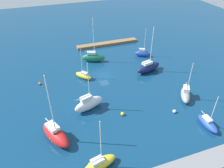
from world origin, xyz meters
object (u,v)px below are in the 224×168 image
(sailboat_green_far_north, at_px, (93,57))
(sailboat_navy_inner_mooring, at_px, (148,67))
(pier_dock, at_px, (107,44))
(sailboat_blue_far_south, at_px, (143,53))
(sailboat_gray_east_end, at_px, (185,94))
(mooring_buoy_yellow, at_px, (122,114))
(sailboat_yellow_mid_basin, at_px, (84,75))
(sailboat_blue_lone_north, at_px, (208,123))
(mooring_buoy_white, at_px, (174,111))
(sailboat_white_center_basin, at_px, (89,103))
(mooring_buoy_orange, at_px, (40,83))
(sailboat_red_along_channel, at_px, (55,134))
(sailboat_yellow_west_end, at_px, (100,163))

(sailboat_green_far_north, bearing_deg, sailboat_navy_inner_mooring, -19.41)
(pier_dock, distance_m, sailboat_blue_far_south, 14.70)
(sailboat_navy_inner_mooring, height_order, sailboat_gray_east_end, sailboat_navy_inner_mooring)
(sailboat_blue_far_south, height_order, mooring_buoy_yellow, sailboat_blue_far_south)
(sailboat_yellow_mid_basin, bearing_deg, sailboat_blue_lone_north, 178.03)
(mooring_buoy_white, bearing_deg, mooring_buoy_yellow, -15.25)
(sailboat_white_center_basin, xyz_separation_m, mooring_buoy_orange, (9.76, -13.72, -1.23))
(sailboat_red_along_channel, bearing_deg, mooring_buoy_orange, 160.10)
(sailboat_red_along_channel, relative_size, mooring_buoy_orange, 21.53)
(pier_dock, height_order, sailboat_red_along_channel, sailboat_red_along_channel)
(pier_dock, xyz_separation_m, sailboat_red_along_channel, (23.14, 38.11, 1.04))
(sailboat_navy_inner_mooring, distance_m, mooring_buoy_yellow, 20.21)
(pier_dock, height_order, sailboat_blue_lone_north, sailboat_blue_lone_north)
(sailboat_yellow_mid_basin, xyz_separation_m, sailboat_blue_far_south, (-21.04, -6.31, 0.20))
(pier_dock, bearing_deg, mooring_buoy_white, 93.87)
(sailboat_white_center_basin, height_order, mooring_buoy_yellow, sailboat_white_center_basin)
(sailboat_yellow_west_end, bearing_deg, mooring_buoy_yellow, 39.50)
(sailboat_red_along_channel, bearing_deg, pier_dock, 124.43)
(sailboat_yellow_mid_basin, xyz_separation_m, sailboat_gray_east_end, (-20.99, 16.80, 0.31))
(sailboat_green_far_north, height_order, sailboat_gray_east_end, sailboat_green_far_north)
(mooring_buoy_yellow, bearing_deg, mooring_buoy_white, 164.75)
(sailboat_yellow_west_end, bearing_deg, pier_dock, 57.67)
(sailboat_red_along_channel, xyz_separation_m, sailboat_yellow_west_end, (-6.22, 8.59, -0.50))
(mooring_buoy_white, height_order, mooring_buoy_yellow, mooring_buoy_yellow)
(pier_dock, relative_size, sailboat_navy_inner_mooring, 1.67)
(sailboat_blue_lone_north, relative_size, mooring_buoy_orange, 11.64)
(sailboat_yellow_mid_basin, bearing_deg, sailboat_gray_east_end, -167.58)
(sailboat_white_center_basin, xyz_separation_m, sailboat_gray_east_end, (-22.82, 3.95, -0.37))
(sailboat_yellow_west_end, distance_m, mooring_buoy_orange, 29.94)
(sailboat_green_far_north, distance_m, mooring_buoy_white, 30.70)
(sailboat_yellow_mid_basin, relative_size, sailboat_yellow_west_end, 0.84)
(sailboat_blue_lone_north, xyz_separation_m, sailboat_yellow_west_end, (23.59, 1.73, 0.09))
(mooring_buoy_orange, height_order, mooring_buoy_yellow, mooring_buoy_yellow)
(sailboat_blue_lone_north, relative_size, sailboat_green_far_north, 0.58)
(sailboat_blue_far_south, distance_m, mooring_buoy_orange, 33.09)
(sailboat_navy_inner_mooring, distance_m, sailboat_gray_east_end, 14.41)
(mooring_buoy_white, bearing_deg, sailboat_yellow_west_end, 21.29)
(sailboat_green_far_north, distance_m, sailboat_blue_far_south, 16.06)
(sailboat_navy_inner_mooring, bearing_deg, sailboat_yellow_mid_basin, 157.15)
(mooring_buoy_white, bearing_deg, sailboat_white_center_basin, -23.29)
(sailboat_red_along_channel, bearing_deg, sailboat_yellow_mid_basin, 128.41)
(sailboat_green_far_north, distance_m, sailboat_white_center_basin, 22.32)
(sailboat_blue_far_south, xyz_separation_m, mooring_buoy_orange, (32.63, 5.44, -0.76))
(pier_dock, bearing_deg, sailboat_yellow_west_end, 70.09)
(sailboat_gray_east_end, bearing_deg, sailboat_navy_inner_mooring, -138.85)
(sailboat_green_far_north, distance_m, sailboat_yellow_west_end, 37.48)
(sailboat_green_far_north, bearing_deg, sailboat_white_center_basin, -87.83)
(sailboat_green_far_north, distance_m, mooring_buoy_yellow, 25.76)
(sailboat_blue_lone_north, relative_size, sailboat_white_center_basin, 0.68)
(sailboat_navy_inner_mooring, relative_size, mooring_buoy_white, 16.76)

